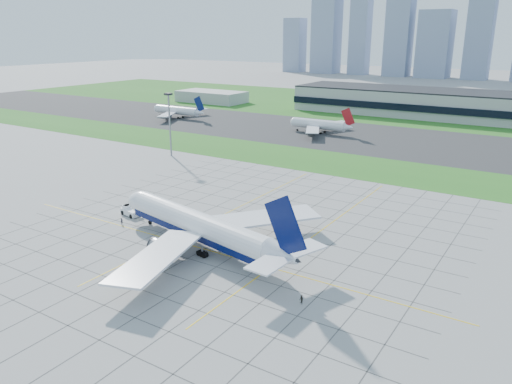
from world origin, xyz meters
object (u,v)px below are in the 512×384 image
light_mast (169,117)px  distant_jet_0 (178,110)px  pushback_tug (130,211)px  crew_far (301,300)px  crew_near (122,221)px  distant_jet_1 (320,124)px  airliner (200,226)px

light_mast → distant_jet_0: size_ratio=0.60×
light_mast → pushback_tug: (38.33, -59.72, -15.02)m
crew_far → distant_jet_0: 223.29m
pushback_tug → crew_far: 64.61m
crew_near → distant_jet_0: 175.96m
crew_near → distant_jet_1: distant_jet_1 is taller
airliner → distant_jet_1: bearing=116.4°
light_mast → crew_near: 79.66m
crew_near → crew_far: bearing=-81.7°
crew_near → distant_jet_1: size_ratio=0.04×
light_mast → distant_jet_0: bearing=129.5°
distant_jet_0 → crew_far: bearing=-43.1°
airliner → light_mast: bearing=147.5°
pushback_tug → crew_near: size_ratio=5.72×
pushback_tug → crew_near: bearing=-50.4°
distant_jet_1 → crew_far: bearing=-65.5°
light_mast → crew_near: light_mast is taller
light_mast → pushback_tug: light_mast is taller
crew_near → distant_jet_1: (-11.26, 143.59, 3.65)m
crew_near → distant_jet_0: size_ratio=0.04×
airliner → crew_far: bearing=-6.3°
distant_jet_0 → distant_jet_1: same height
pushback_tug → crew_far: bearing=-3.7°
crew_far → distant_jet_0: bearing=170.9°
airliner → pushback_tug: bearing=179.3°
airliner → pushback_tug: size_ratio=6.21×
light_mast → crew_far: size_ratio=14.75×
airliner → distant_jet_0: size_ratio=1.39×
crew_far → crew_near: bearing=-156.3°
pushback_tug → distant_jet_0: size_ratio=0.22×
pushback_tug → crew_far: pushback_tug is taller
distant_jet_0 → distant_jet_1: 92.82m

